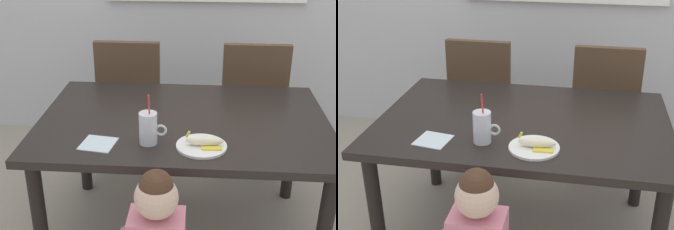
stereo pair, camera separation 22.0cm
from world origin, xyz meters
TOP-DOWN VIEW (x-y plane):
  - dining_table at (0.00, 0.00)m, footprint 1.48×1.00m
  - dining_chair_left at (-0.39, 0.74)m, footprint 0.44×0.44m
  - dining_chair_right at (0.43, 0.74)m, footprint 0.44×0.44m
  - milk_cup at (-0.15, -0.29)m, footprint 0.13×0.08m
  - snack_plate at (0.09, -0.31)m, footprint 0.23×0.23m
  - peeled_banana at (0.11, -0.31)m, footprint 0.17×0.11m
  - paper_napkin at (-0.38, -0.32)m, footprint 0.17×0.17m

SIDE VIEW (x-z plane):
  - dining_chair_left at x=-0.39m, z-range 0.06..1.02m
  - dining_chair_right at x=0.43m, z-range 0.06..1.02m
  - dining_table at x=0.00m, z-range 0.28..1.01m
  - paper_napkin at x=-0.38m, z-range 0.73..0.74m
  - snack_plate at x=0.09m, z-range 0.73..0.74m
  - peeled_banana at x=0.11m, z-range 0.73..0.80m
  - milk_cup at x=-0.15m, z-range 0.67..0.92m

